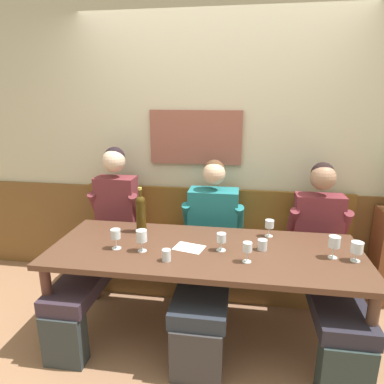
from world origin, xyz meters
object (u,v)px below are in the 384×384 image
at_px(person_center_left_seat, 104,233).
at_px(wine_bottle_amber_mid, 141,213).
at_px(person_right_seat, 209,246).
at_px(water_tumbler_left, 166,255).
at_px(wine_glass_center_rear, 142,236).
at_px(wall_bench, 213,261).
at_px(wine_glass_mid_left, 334,243).
at_px(wine_glass_mid_right, 357,248).
at_px(wine_glass_by_bottle, 221,239).
at_px(person_center_right_seat, 326,254).
at_px(wine_glass_left_end, 116,235).
at_px(dining_table, 205,258).
at_px(wine_glass_near_bucket, 247,248).
at_px(wine_glass_right_end, 269,225).
at_px(water_tumbler_center, 262,245).

height_order(person_center_left_seat, wine_bottle_amber_mid, person_center_left_seat).
xyz_separation_m(person_right_seat, water_tumbler_left, (-0.23, -0.54, 0.17)).
bearing_deg(person_right_seat, wine_glass_center_rear, -135.39).
bearing_deg(wall_bench, wine_glass_mid_left, -38.50).
distance_m(wine_glass_mid_left, wine_glass_mid_right, 0.14).
bearing_deg(person_right_seat, wine_glass_by_bottle, -70.42).
relative_size(person_center_right_seat, wine_glass_left_end, 8.67).
xyz_separation_m(person_center_right_seat, wine_bottle_amber_mid, (-1.44, -0.07, 0.29)).
bearing_deg(wine_glass_left_end, wine_bottle_amber_mid, 74.97).
relative_size(dining_table, wine_glass_near_bucket, 16.00).
xyz_separation_m(person_right_seat, wine_glass_near_bucket, (0.30, -0.48, 0.23)).
xyz_separation_m(wine_bottle_amber_mid, wine_glass_mid_right, (1.54, -0.27, -0.07)).
bearing_deg(wine_glass_right_end, wall_bench, 140.26).
relative_size(wine_glass_mid_left, wine_glass_mid_right, 1.15).
bearing_deg(wine_glass_center_rear, wine_glass_by_bottle, 9.82).
height_order(wine_glass_mid_right, water_tumbler_center, wine_glass_mid_right).
relative_size(person_center_left_seat, person_right_seat, 1.05).
xyz_separation_m(wine_glass_center_rear, wine_glass_by_bottle, (0.55, 0.09, -0.02)).
distance_m(person_center_left_seat, wine_glass_left_end, 0.54).
bearing_deg(wine_glass_mid_right, person_right_seat, 160.63).
height_order(wine_glass_left_end, wine_glass_right_end, wine_glass_left_end).
bearing_deg(wine_glass_near_bucket, person_right_seat, 121.91).
distance_m(person_center_right_seat, water_tumbler_center, 0.59).
relative_size(wall_bench, person_center_left_seat, 1.87).
bearing_deg(wine_bottle_amber_mid, person_center_left_seat, 164.70).
bearing_deg(wine_glass_center_rear, person_center_left_seat, 137.31).
bearing_deg(wine_glass_mid_right, wine_glass_left_end, -177.94).
bearing_deg(wine_glass_mid_left, water_tumbler_center, 173.64).
distance_m(dining_table, person_right_seat, 0.32).
distance_m(dining_table, wine_bottle_amber_mid, 0.63).
bearing_deg(dining_table, wine_bottle_amber_mid, 156.69).
relative_size(wall_bench, water_tumbler_center, 32.88).
xyz_separation_m(wine_glass_center_rear, water_tumbler_left, (0.20, -0.11, -0.07)).
distance_m(wine_glass_near_bucket, water_tumbler_left, 0.53).
relative_size(person_center_left_seat, wine_glass_center_rear, 8.53).
relative_size(person_center_right_seat, wine_glass_center_rear, 8.06).
xyz_separation_m(wine_glass_near_bucket, water_tumbler_center, (0.11, 0.20, -0.06)).
height_order(wall_bench, person_center_right_seat, person_center_right_seat).
bearing_deg(wine_glass_by_bottle, wine_glass_mid_left, 0.16).
relative_size(wall_bench, wine_glass_by_bottle, 19.54).
bearing_deg(wine_glass_near_bucket, person_center_right_seat, 36.71).
xyz_separation_m(wine_glass_near_bucket, water_tumbler_left, (-0.53, -0.06, -0.06)).
distance_m(person_center_right_seat, wine_glass_mid_left, 0.39).
height_order(dining_table, person_right_seat, person_right_seat).
bearing_deg(dining_table, wall_bench, 90.00).
xyz_separation_m(wine_bottle_amber_mid, water_tumbler_left, (0.31, -0.45, -0.12)).
bearing_deg(dining_table, water_tumbler_left, -136.01).
height_order(wall_bench, dining_table, wall_bench).
height_order(wine_glass_by_bottle, water_tumbler_center, wine_glass_by_bottle).
bearing_deg(wine_bottle_amber_mid, wine_glass_center_rear, -72.48).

